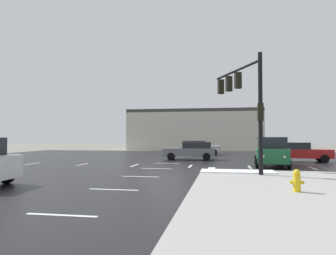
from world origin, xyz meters
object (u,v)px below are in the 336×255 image
suv_green (271,151)px  traffic_signal_mast (244,95)px  sedan_grey (191,150)px  fire_hydrant (297,181)px  sedan_silver (199,147)px  sedan_red (299,152)px

suv_green → traffic_signal_mast: bearing=-20.8°
sedan_grey → fire_hydrant: bearing=103.1°
sedan_grey → suv_green: bearing=134.8°
fire_hydrant → suv_green: 10.99m
traffic_signal_mast → sedan_silver: size_ratio=1.36×
sedan_silver → sedan_grey: 7.62m
traffic_signal_mast → sedan_red: (4.99, 8.91, -3.61)m
traffic_signal_mast → sedan_silver: traffic_signal_mast is taller
suv_green → sedan_silver: (-5.99, 12.72, -0.24)m
sedan_grey → traffic_signal_mast: bearing=107.1°
suv_green → sedan_grey: size_ratio=1.06×
traffic_signal_mast → sedan_grey: bearing=-1.9°
sedan_silver → traffic_signal_mast: bearing=-81.5°
fire_hydrant → sedan_grey: 16.93m
traffic_signal_mast → fire_hydrant: traffic_signal_mast is taller
sedan_red → sedan_grey: 8.99m
fire_hydrant → sedan_grey: size_ratio=0.17×
fire_hydrant → sedan_red: 15.77m
traffic_signal_mast → sedan_grey: traffic_signal_mast is taller
sedan_red → sedan_silver: bearing=140.5°
sedan_silver → sedan_grey: (-0.12, -7.61, 0.00)m
sedan_grey → sedan_red: bearing=170.1°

